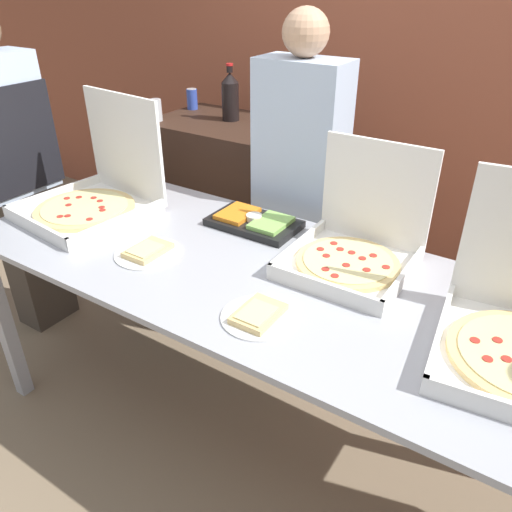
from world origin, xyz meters
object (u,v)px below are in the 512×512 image
object	(u,v)px
person_server_vest	(12,165)
soda_bottle	(230,96)
paper_plate_front_center	(259,315)
veggie_tray	(254,222)
pizza_box_far_right	(355,245)
pizza_box_near_right	(95,193)
soda_can_silver	(156,110)
person_guest_plaid	(298,197)
paper_plate_front_right	(148,251)
soda_can_colored	(192,99)

from	to	relation	value
person_server_vest	soda_bottle	bearing A→B (deg)	145.30
paper_plate_front_center	veggie_tray	world-z (taller)	veggie_tray
pizza_box_far_right	pizza_box_near_right	distance (m)	1.18
soda_can_silver	pizza_box_near_right	bearing A→B (deg)	-66.51
soda_bottle	person_server_vest	size ratio (longest dim) A/B	0.18
pizza_box_far_right	soda_can_silver	size ratio (longest dim) A/B	3.58
pizza_box_near_right	soda_can_silver	world-z (taller)	pizza_box_near_right
pizza_box_near_right	soda_bottle	distance (m)	1.06
person_server_vest	pizza_box_far_right	bearing A→B (deg)	94.85
pizza_box_far_right	veggie_tray	bearing A→B (deg)	173.07
pizza_box_far_right	soda_can_silver	distance (m)	1.62
soda_bottle	soda_can_silver	size ratio (longest dim) A/B	2.52
pizza_box_far_right	person_server_vest	xyz separation A→B (m)	(-1.84, -0.16, -0.01)
person_guest_plaid	paper_plate_front_right	bearing A→B (deg)	74.36
paper_plate_front_right	person_guest_plaid	world-z (taller)	person_guest_plaid
pizza_box_far_right	pizza_box_near_right	xyz separation A→B (m)	(-1.16, -0.19, 0.01)
soda_bottle	soda_can_silver	bearing A→B (deg)	-144.67
paper_plate_front_center	person_guest_plaid	distance (m)	0.97
pizza_box_far_right	soda_can_colored	bearing A→B (deg)	148.33
paper_plate_front_center	person_guest_plaid	world-z (taller)	person_guest_plaid
paper_plate_front_right	soda_bottle	distance (m)	1.32
soda_can_silver	person_guest_plaid	bearing A→B (deg)	-8.87
veggie_tray	soda_can_silver	size ratio (longest dim) A/B	3.05
pizza_box_near_right	soda_can_silver	bearing A→B (deg)	119.49
pizza_box_near_right	person_server_vest	size ratio (longest dim) A/B	0.33
soda_can_colored	person_server_vest	world-z (taller)	person_server_vest
pizza_box_far_right	paper_plate_front_right	world-z (taller)	pizza_box_far_right
pizza_box_near_right	paper_plate_front_right	size ratio (longest dim) A/B	2.15
soda_can_colored	paper_plate_front_right	bearing A→B (deg)	-57.51
paper_plate_front_center	soda_can_colored	world-z (taller)	soda_can_colored
paper_plate_front_center	soda_can_silver	world-z (taller)	soda_can_silver
veggie_tray	soda_can_colored	bearing A→B (deg)	139.99
pizza_box_far_right	pizza_box_near_right	size ratio (longest dim) A/B	0.80
pizza_box_near_right	veggie_tray	bearing A→B (deg)	26.05
soda_can_silver	person_server_vest	distance (m)	0.83
paper_plate_front_center	soda_can_silver	distance (m)	1.76
soda_can_silver	person_guest_plaid	distance (m)	1.07
paper_plate_front_right	veggie_tray	distance (m)	0.47
person_guest_plaid	soda_can_colored	bearing A→B (deg)	-25.34
soda_bottle	person_guest_plaid	xyz separation A→B (m)	(0.68, -0.41, -0.31)
pizza_box_near_right	person_guest_plaid	bearing A→B (deg)	47.80
veggie_tray	soda_bottle	distance (m)	1.07
paper_plate_front_center	person_guest_plaid	xyz separation A→B (m)	(-0.35, 0.90, -0.01)
pizza_box_far_right	paper_plate_front_center	world-z (taller)	pizza_box_far_right
soda_bottle	pizza_box_far_right	bearing A→B (deg)	-36.00
paper_plate_front_right	veggie_tray	bearing A→B (deg)	63.35
soda_bottle	soda_can_colored	world-z (taller)	soda_bottle
soda_can_colored	pizza_box_near_right	bearing A→B (deg)	-72.78
soda_can_silver	pizza_box_far_right	bearing A→B (deg)	-21.40
pizza_box_near_right	paper_plate_front_right	distance (m)	0.51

